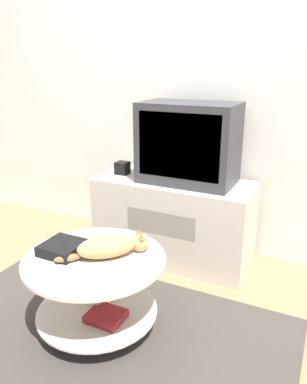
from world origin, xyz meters
The scene contains 9 objects.
ground_plane centered at (0.00, 0.00, 0.00)m, with size 12.00×12.00×0.00m, color #93704C.
wall_back centered at (0.00, 1.30, 1.30)m, with size 8.00×0.05×2.60m.
rug centered at (0.00, 0.00, 0.01)m, with size 1.95×1.18×0.02m.
tv_stand centered at (-0.01, 0.97, 0.30)m, with size 1.12×0.48×0.60m.
tv centered at (0.08, 1.00, 0.87)m, with size 0.64×0.39×0.54m.
speaker centered at (-0.43, 0.96, 0.64)m, with size 0.09×0.09×0.09m.
coffee_table centered at (-0.06, 0.04, 0.28)m, with size 0.74×0.74×0.42m.
dvd_box centered at (-0.24, 0.02, 0.46)m, with size 0.20×0.20×0.05m.
cat centered at (0.00, 0.10, 0.49)m, with size 0.37×0.38×0.12m.
Camera 1 is at (0.96, -1.36, 1.38)m, focal length 35.00 mm.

